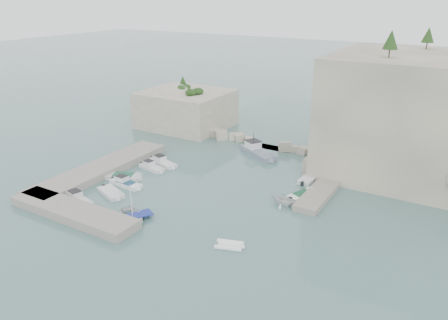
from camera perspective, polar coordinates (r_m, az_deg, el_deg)
The scene contains 23 objects.
ground at distance 57.69m, azimuth -3.06°, elevation -4.63°, with size 400.00×400.00×0.00m, color slate.
cliff_east at distance 68.34m, azimuth 24.71°, elevation 5.17°, with size 26.00×22.00×17.00m, color beige.
cliff_terrace at distance 67.46m, azimuth 14.86°, elevation -0.26°, with size 8.00×10.00×2.50m, color beige.
outcrop_west at distance 86.64m, azimuth -4.99°, elevation 6.66°, with size 16.00×14.00×7.00m, color beige.
quay_west at distance 67.05m, azimuth -15.74°, elevation -1.13°, with size 5.00×24.00×1.10m, color #9E9689.
quay_south at distance 55.36m, azimuth -19.15°, elevation -6.41°, with size 18.00×4.00×1.10m, color #9E9689.
ledge_east at distance 60.53m, azimuth 13.05°, elevation -3.48°, with size 3.00×16.00×0.80m, color #9E9689.
breakwater at distance 75.70m, azimuth 5.55°, elevation 2.27°, with size 28.00×3.00×1.40m, color beige.
motorboat_a at distance 68.31m, azimuth -7.99°, elevation -0.59°, with size 5.77×1.72×1.40m, color silver, non-canonical shape.
motorboat_b at distance 66.64m, azimuth -9.40°, elevation -1.24°, with size 4.77×1.56×1.40m, color silver, non-canonical shape.
motorboat_c at distance 64.36m, azimuth -13.01°, elevation -2.35°, with size 5.59×2.03×0.70m, color silver, non-canonical shape.
motorboat_d at distance 61.90m, azimuth -12.69°, elevation -3.29°, with size 5.45×1.62×1.40m, color white, non-canonical shape.
motorboat_e at distance 59.74m, azimuth -14.53°, elevation -4.38°, with size 4.86×1.99×0.70m, color silver, non-canonical shape.
motorboat_f at distance 58.89m, azimuth -18.47°, elevation -5.22°, with size 5.73×1.70×1.40m, color silver, non-canonical shape.
rowboat at distance 52.84m, azimuth -11.83°, elevation -7.66°, with size 3.68×5.15×1.07m, color white.
inflatable_dinghy at distance 46.79m, azimuth 0.68°, elevation -11.24°, with size 3.15×1.53×0.44m, color white, non-canonical shape.
tender_east_a at distance 55.78m, azimuth 7.73°, elevation -5.76°, with size 2.87×3.33×1.75m, color white.
tender_east_b at distance 58.11m, azimuth 10.19°, elevation -4.76°, with size 4.83×1.65×0.70m, color white, non-canonical shape.
tender_east_c at distance 63.47m, azimuth 11.09°, elevation -2.53°, with size 5.46×1.76×0.70m, color silver, non-canonical shape.
tender_east_d at distance 64.66m, azimuth 11.74°, elevation -2.13°, with size 1.75×4.66×1.80m, color white.
work_boat at distance 71.72m, azimuth 4.46°, elevation 0.63°, with size 8.44×2.49×2.20m, color slate, non-canonical shape.
rowboat_mast at distance 51.64m, azimuth -12.04°, elevation -5.10°, with size 0.10×0.10×4.20m, color white.
vegetation at distance 68.74m, azimuth 21.74°, elevation 13.75°, with size 53.48×13.88×13.40m.
Camera 1 is at (29.14, -43.02, 25.07)m, focal length 35.00 mm.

